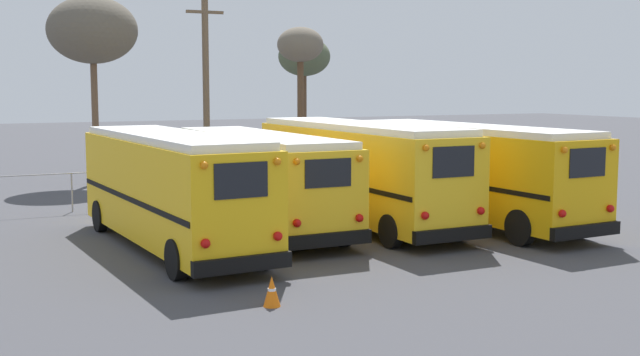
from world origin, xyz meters
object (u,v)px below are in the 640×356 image
Objects in this scene: bare_tree_1 at (304,57)px; bare_tree_2 at (300,49)px; school_bus_1 at (259,177)px; bare_tree_0 at (92,31)px; school_bus_3 at (467,170)px; school_bus_0 at (171,186)px; traffic_cone at (272,291)px; utility_pole at (206,83)px; school_bus_2 at (358,169)px.

bare_tree_2 reaches higher than bare_tree_1.
bare_tree_1 is at bearing 61.55° from school_bus_1.
bare_tree_0 is at bearing -173.78° from bare_tree_2.
school_bus_1 is at bearing -81.03° from bare_tree_0.
school_bus_3 reaches higher than school_bus_1.
bare_tree_0 is at bearing 86.46° from school_bus_0.
bare_tree_1 is 11.65× the size of traffic_cone.
bare_tree_1 is (11.32, 20.89, 4.56)m from school_bus_1.
utility_pole is (2.60, 13.18, 3.00)m from school_bus_1.
bare_tree_0 is at bearing 118.51° from school_bus_3.
school_bus_1 is at bearing 164.26° from school_bus_3.
traffic_cone is (-11.81, -24.26, -6.16)m from bare_tree_2.
traffic_cone is (0.22, -6.71, -1.43)m from school_bus_0.
bare_tree_2 is (12.04, 17.55, 4.74)m from school_bus_0.
bare_tree_1 is at bearing 41.50° from utility_pole.
bare_tree_1 is at bearing 63.84° from traffic_cone.
bare_tree_2 is (6.11, 2.62, 1.84)m from utility_pole.
bare_tree_0 is 13.42× the size of traffic_cone.
bare_tree_2 reaches higher than school_bus_0.
utility_pole reaches higher than school_bus_2.
traffic_cone is (-5.70, -21.64, -4.33)m from utility_pole.
school_bus_2 is 17.75m from bare_tree_2.
school_bus_0 is at bearing 179.30° from school_bus_3.
school_bus_0 is 9.96m from school_bus_3.
school_bus_1 is at bearing -118.88° from bare_tree_2.
bare_tree_2 is at bearing 6.22° from bare_tree_0.
utility_pole reaches higher than traffic_cone.
utility_pole reaches higher than school_bus_0.
bare_tree_0 is at bearing 163.87° from utility_pole.
bare_tree_0 is 1.15× the size of bare_tree_1.
bare_tree_2 is (5.40, 16.25, 4.69)m from school_bus_2.
school_bus_3 is at bearing -61.49° from bare_tree_0.
bare_tree_1 is at bearing 57.12° from school_bus_0.
bare_tree_2 is (-2.60, -5.08, 0.27)m from bare_tree_1.
bare_tree_0 is 24.02m from traffic_cone.
school_bus_2 is 16.76× the size of traffic_cone.
school_bus_3 is (6.64, -1.87, 0.11)m from school_bus_1.
school_bus_2 is 10.37m from traffic_cone.
school_bus_3 is at bearing -74.99° from utility_pole.
school_bus_1 is 15.61× the size of traffic_cone.
school_bus_2 is 1.02× the size of school_bus_3.
school_bus_2 is at bearing -87.00° from utility_pole.
bare_tree_2 is (11.02, 1.20, -0.53)m from bare_tree_0.
utility_pole is at bearing 75.24° from traffic_cone.
bare_tree_1 is (13.62, 6.29, -0.80)m from bare_tree_0.
school_bus_1 is 1.16× the size of bare_tree_0.
school_bus_1 is 9.11m from traffic_cone.
traffic_cone is at bearing -145.92° from school_bus_3.
school_bus_2 is 1.44× the size of bare_tree_1.
school_bus_1 is at bearing 69.89° from traffic_cone.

